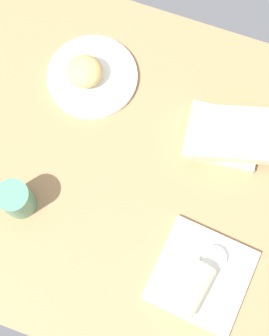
% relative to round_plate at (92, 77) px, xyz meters
% --- Properties ---
extents(dining_table, '(1.10, 0.90, 0.04)m').
position_rel_round_plate_xyz_m(dining_table, '(-0.11, 0.20, -0.03)').
color(dining_table, '#9E754C').
rests_on(dining_table, ground).
extents(round_plate, '(0.24, 0.24, 0.01)m').
position_rel_round_plate_xyz_m(round_plate, '(0.00, 0.00, 0.00)').
color(round_plate, white).
rests_on(round_plate, dining_table).
extents(scone_pastry, '(0.11, 0.11, 0.06)m').
position_rel_round_plate_xyz_m(scone_pastry, '(0.01, 0.01, 0.04)').
color(scone_pastry, tan).
rests_on(scone_pastry, round_plate).
extents(square_plate, '(0.23, 0.23, 0.02)m').
position_rel_round_plate_xyz_m(square_plate, '(-0.42, 0.39, 0.00)').
color(square_plate, white).
rests_on(square_plate, dining_table).
extents(sauce_cup, '(0.06, 0.06, 0.02)m').
position_rel_round_plate_xyz_m(sauce_cup, '(-0.43, 0.34, 0.02)').
color(sauce_cup, silver).
rests_on(sauce_cup, square_plate).
extents(breakfast_wrap, '(0.08, 0.12, 0.06)m').
position_rel_round_plate_xyz_m(breakfast_wrap, '(-0.41, 0.42, 0.04)').
color(breakfast_wrap, beige).
rests_on(breakfast_wrap, square_plate).
extents(book_stack, '(0.23, 0.19, 0.06)m').
position_rel_round_plate_xyz_m(book_stack, '(-0.38, 0.04, 0.02)').
color(book_stack, beige).
rests_on(book_stack, dining_table).
extents(coffee_mug, '(0.13, 0.08, 0.10)m').
position_rel_round_plate_xyz_m(coffee_mug, '(0.05, 0.37, 0.04)').
color(coffee_mug, '#4C8C6B').
rests_on(coffee_mug, dining_table).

